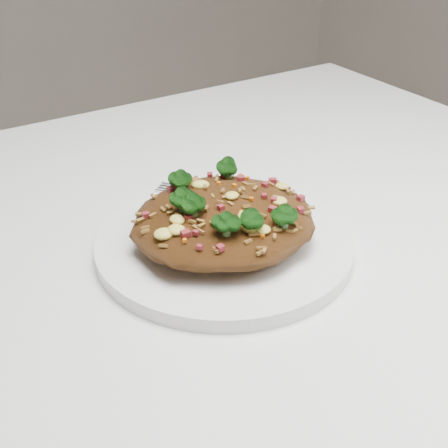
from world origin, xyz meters
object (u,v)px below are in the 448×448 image
Objects in this scene: fried_rice at (224,213)px; fork at (238,200)px; plate at (224,244)px; dining_table at (118,360)px.

fried_rice is 0.08m from fork.
fried_rice is 1.25× the size of fork.
fork reaches higher than plate.
fork is (0.05, 0.05, -0.03)m from fried_rice.
fork is at bearing 46.18° from fried_rice.
plate is 0.07m from fork.
fork is at bearing 14.23° from dining_table.
plate reaches higher than dining_table.
fried_rice is at bearing -139.61° from plate.
plate is 1.75× the size of fork.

